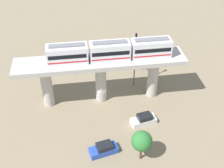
{
  "coord_description": "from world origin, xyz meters",
  "views": [
    {
      "loc": [
        41.57,
        -3.98,
        34.91
      ],
      "look_at": [
        2.5,
        1.62,
        5.12
      ],
      "focal_mm": 47.4,
      "sensor_mm": 36.0,
      "label": 1
    }
  ],
  "objects_px": {
    "tree_near_viaduct": "(144,57)",
    "train": "(110,51)",
    "parked_car_white": "(144,120)",
    "signal_post": "(135,58)",
    "tree_mid_lot": "(142,141)",
    "parked_car_blue": "(104,149)"
  },
  "relations": [
    {
      "from": "signal_post",
      "to": "tree_near_viaduct",
      "type": "bearing_deg",
      "value": 148.56
    },
    {
      "from": "tree_mid_lot",
      "to": "tree_near_viaduct",
      "type": "bearing_deg",
      "value": 166.01
    },
    {
      "from": "train",
      "to": "signal_post",
      "type": "bearing_deg",
      "value": 123.63
    },
    {
      "from": "parked_car_blue",
      "to": "signal_post",
      "type": "xyz_separation_m",
      "value": [
        -15.91,
        7.8,
        5.35
      ]
    },
    {
      "from": "tree_near_viaduct",
      "to": "tree_mid_lot",
      "type": "distance_m",
      "value": 23.43
    },
    {
      "from": "parked_car_white",
      "to": "tree_near_viaduct",
      "type": "bearing_deg",
      "value": 155.65
    },
    {
      "from": "parked_car_white",
      "to": "signal_post",
      "type": "bearing_deg",
      "value": 165.82
    },
    {
      "from": "parked_car_blue",
      "to": "train",
      "type": "bearing_deg",
      "value": 155.43
    },
    {
      "from": "signal_post",
      "to": "parked_car_white",
      "type": "bearing_deg",
      "value": -2.64
    },
    {
      "from": "tree_near_viaduct",
      "to": "tree_mid_lot",
      "type": "xyz_separation_m",
      "value": [
        22.73,
        -5.66,
        0.54
      ]
    },
    {
      "from": "tree_mid_lot",
      "to": "signal_post",
      "type": "height_order",
      "value": "signal_post"
    },
    {
      "from": "parked_car_blue",
      "to": "signal_post",
      "type": "bearing_deg",
      "value": 141.45
    },
    {
      "from": "train",
      "to": "tree_mid_lot",
      "type": "height_order",
      "value": "train"
    },
    {
      "from": "parked_car_blue",
      "to": "tree_mid_lot",
      "type": "relative_size",
      "value": 0.87
    },
    {
      "from": "signal_post",
      "to": "train",
      "type": "bearing_deg",
      "value": -56.37
    },
    {
      "from": "train",
      "to": "tree_mid_lot",
      "type": "bearing_deg",
      "value": 9.99
    },
    {
      "from": "parked_car_white",
      "to": "parked_car_blue",
      "type": "distance_m",
      "value": 9.02
    },
    {
      "from": "train",
      "to": "parked_car_white",
      "type": "relative_size",
      "value": 4.58
    },
    {
      "from": "parked_car_blue",
      "to": "tree_near_viaduct",
      "type": "bearing_deg",
      "value": 140.12
    },
    {
      "from": "signal_post",
      "to": "tree_mid_lot",
      "type": "bearing_deg",
      "value": -8.33
    },
    {
      "from": "tree_near_viaduct",
      "to": "train",
      "type": "bearing_deg",
      "value": -44.17
    },
    {
      "from": "parked_car_white",
      "to": "signal_post",
      "type": "height_order",
      "value": "signal_post"
    }
  ]
}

